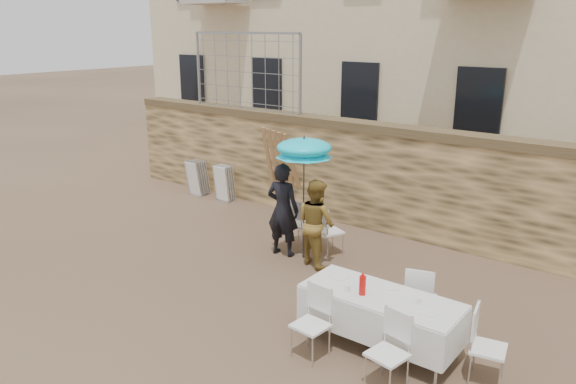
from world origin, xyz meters
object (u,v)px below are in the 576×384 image
Objects in this scene: table_chair_side at (489,347)px; chair_stack_right at (228,182)px; banquet_table at (381,298)px; couple_chair_left at (300,222)px; man_suit at (283,210)px; couple_chair_right at (330,230)px; umbrella at (304,151)px; table_chair_back at (420,297)px; table_chair_front_right at (387,353)px; chair_stack_left at (202,176)px; soda_bottle at (362,285)px; table_chair_front_left at (310,324)px; woman_dress at (316,223)px.

table_chair_side is 1.04× the size of chair_stack_right.
couple_chair_left is at bearing 142.43° from banquet_table.
man_suit reaches higher than couple_chair_right.
man_suit is 1.21m from umbrella.
table_chair_back is 1.39m from table_chair_side.
chair_stack_left is at bearing 159.75° from table_chair_front_right.
chair_stack_left is at bearing 151.05° from soda_bottle.
chair_stack_left is at bearing 158.04° from umbrella.
man_suit is 3.49m from table_chair_front_left.
table_chair_back is (0.40, 0.95, -0.43)m from soda_bottle.
woman_dress is at bearing -15.95° from umbrella.
chair_stack_right is at bearing -39.32° from man_suit.
soda_bottle is 0.84m from table_chair_front_left.
couple_chair_left is 3.79m from banquet_table.
umbrella is 2.23× the size of table_chair_front_left.
soda_bottle is at bearing 61.17° from table_chair_front_left.
banquet_table is 2.19× the size of table_chair_back.
chair_stack_left is (-4.88, 1.93, -0.33)m from woman_dress.
couple_chair_left is 0.70m from couple_chair_right.
woman_dress is at bearing 54.70° from table_chair_side.
soda_bottle is 0.27× the size of table_chair_back.
man_suit is 1.12× the size of woman_dress.
couple_chair_right is 1.00× the size of table_chair_side.
couple_chair_right and table_chair_front_right have the same top height.
table_chair_front_right is at bearing -33.38° from chair_stack_right.
table_chair_back is 1.00× the size of table_chair_side.
table_chair_back is at bearing 154.86° from man_suit.
umbrella is (0.40, 0.10, 1.14)m from man_suit.
table_chair_back is at bearing 158.37° from couple_chair_left.
banquet_table is 2.19× the size of table_chair_front_right.
table_chair_front_left is at bearing -128.66° from banquet_table.
chair_stack_right is (-7.63, 3.58, -0.02)m from table_chair_side.
table_chair_front_left is (2.00, -2.61, -1.55)m from umbrella.
banquet_table is (2.30, -2.31, 0.25)m from couple_chair_right.
couple_chair_left is at bearing -41.34° from table_chair_back.
table_chair_back is at bearing 177.24° from woman_dress.
umbrella is at bearing -174.46° from man_suit.
table_chair_side reaches higher than banquet_table.
umbrella reaches higher than couple_chair_right.
umbrella is at bearing -36.80° from table_chair_back.
banquet_table is (2.25, -1.76, -0.06)m from woman_dress.
couple_chair_right is at bearing -47.21° from table_chair_back.
table_chair_back is at bearing 48.86° from table_chair_side.
couple_chair_right is 5.02m from chair_stack_left.
table_chair_front_right is at bearing 84.83° from table_chair_back.
umbrella is 1.02× the size of banquet_table.
table_chair_back is (3.20, -1.51, 0.00)m from couple_chair_left.
woman_dress reaches higher than table_chair_front_left.
couple_chair_left is 1.00× the size of table_chair_back.
table_chair_front_right is at bearing -40.07° from umbrella.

